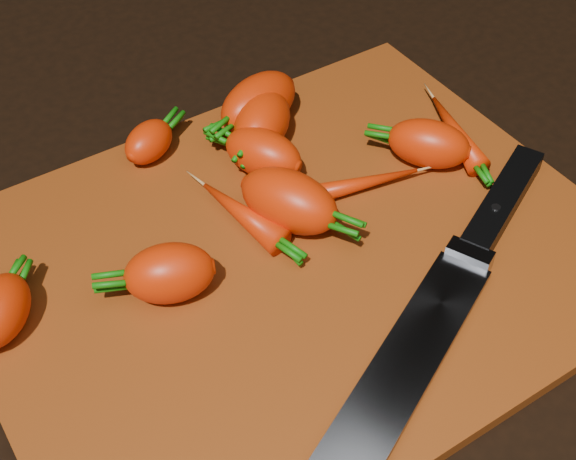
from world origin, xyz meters
TOP-DOWN VIEW (x-y plane):
  - ground at (0.00, 0.00)m, footprint 2.00×2.00m
  - cutting_board at (0.00, 0.00)m, footprint 0.50×0.40m
  - carrot_1 at (-0.10, 0.02)m, footprint 0.08×0.07m
  - carrot_2 at (0.02, 0.03)m, footprint 0.08×0.10m
  - carrot_3 at (0.03, 0.10)m, footprint 0.07×0.08m
  - carrot_4 at (0.05, 0.13)m, footprint 0.09×0.09m
  - carrot_5 at (-0.04, 0.17)m, footprint 0.06×0.05m
  - carrot_6 at (0.16, 0.03)m, footprint 0.08×0.08m
  - carrot_7 at (0.20, 0.04)m, footprint 0.05×0.11m
  - carrot_8 at (0.08, 0.03)m, footprint 0.12×0.05m
  - carrot_9 at (-0.02, 0.05)m, footprint 0.04×0.10m
  - carrot_10 at (0.06, 0.16)m, footprint 0.10×0.07m
  - knife at (0.02, -0.13)m, footprint 0.36×0.20m

SIDE VIEW (x-z plane):
  - ground at x=0.00m, z-range -0.01..0.00m
  - cutting_board at x=0.00m, z-range 0.00..0.01m
  - knife at x=0.02m, z-range 0.01..0.03m
  - carrot_8 at x=0.08m, z-range 0.01..0.03m
  - carrot_7 at x=0.20m, z-range 0.01..0.03m
  - carrot_9 at x=-0.02m, z-range 0.01..0.04m
  - carrot_5 at x=-0.04m, z-range 0.01..0.05m
  - carrot_3 at x=0.03m, z-range 0.01..0.05m
  - carrot_6 at x=0.16m, z-range 0.01..0.06m
  - carrot_1 at x=-0.10m, z-range 0.01..0.06m
  - carrot_4 at x=0.05m, z-range 0.01..0.06m
  - carrot_2 at x=0.02m, z-range 0.01..0.06m
  - carrot_10 at x=0.06m, z-range 0.01..0.06m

